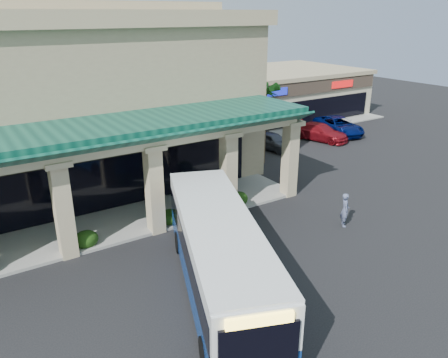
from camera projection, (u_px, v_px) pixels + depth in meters
ground at (263, 259)px, 20.36m from camera, size 110.00×110.00×0.00m
main_building at (3, 101)px, 26.81m from camera, size 30.80×14.80×11.35m
arcade at (42, 191)px, 20.61m from camera, size 30.00×6.20×5.70m
strip_mall at (260, 94)px, 47.44m from camera, size 22.50×12.50×4.90m
palm_0 at (264, 121)px, 32.12m from camera, size 2.40×2.40×6.60m
palm_1 at (251, 117)px, 35.12m from camera, size 2.40×2.40×5.80m
broadleaf_tree at (199, 114)px, 38.20m from camera, size 2.60×2.60×4.81m
transit_bus at (219, 256)px, 17.43m from camera, size 6.76×12.01×3.30m
pedestrian at (345, 210)px, 23.21m from camera, size 0.76×0.81×1.86m
car_silver at (272, 141)px, 36.34m from camera, size 2.62×4.59×1.47m
car_red at (320, 132)px, 38.99m from camera, size 3.61×5.56×1.50m
car_gray at (338, 126)px, 41.01m from camera, size 3.84×6.15×1.59m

